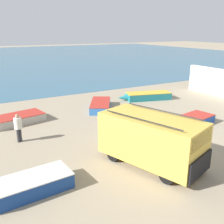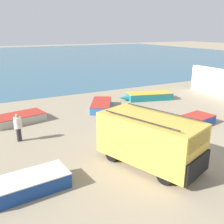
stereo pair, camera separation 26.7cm
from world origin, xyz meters
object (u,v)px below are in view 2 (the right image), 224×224
Objects in this scene: fishing_rowboat_4 at (101,105)px; fishing_rowboat_3 at (24,185)px; fishing_rowboat_1 at (17,119)px; fishing_rowboat_2 at (192,121)px; fishing_rowboat_0 at (148,96)px; fisherman_1 at (18,125)px; parked_van at (150,139)px.

fishing_rowboat_3 is at bearing 169.54° from fishing_rowboat_4.
fishing_rowboat_1 is 1.11× the size of fishing_rowboat_2.
fishing_rowboat_0 is 3.03× the size of fisherman_1.
parked_van is at bearing 70.23° from fishing_rowboat_0.
parked_van is at bearing 17.23° from fishing_rowboat_2.
fishing_rowboat_1 is at bearing -172.30° from parked_van.
fishing_rowboat_1 is (-11.48, -0.85, -0.04)m from fishing_rowboat_0.
fishing_rowboat_3 is at bearing 71.61° from fishing_rowboat_1.
fishing_rowboat_1 is at bearing -102.04° from fishing_rowboat_3.
fishing_rowboat_2 is at bearing 94.75° from fishing_rowboat_0.
fishing_rowboat_2 is at bearing 98.48° from parked_van.
fishing_rowboat_3 is 5.33m from fisherman_1.
parked_van is 7.50m from fisherman_1.
fishing_rowboat_2 is 0.99× the size of fishing_rowboat_3.
parked_van is 1.25× the size of fishing_rowboat_4.
fishing_rowboat_2 is (5.65, 2.95, -0.99)m from parked_van.
parked_van is 1.23× the size of fishing_rowboat_1.
fisherman_1 is (-4.90, 5.67, -0.29)m from parked_van.
fishing_rowboat_0 is 1.28× the size of fishing_rowboat_3.
fisherman_1 is (0.69, 5.25, 0.66)m from fishing_rowboat_3.
fishing_rowboat_3 reaches higher than fishing_rowboat_1.
fishing_rowboat_2 is (-1.32, -6.85, -0.05)m from fishing_rowboat_0.
fishing_rowboat_0 is at bearing -148.10° from fishing_rowboat_3.
fishing_rowboat_2 is 7.28m from fishing_rowboat_4.
fishing_rowboat_4 is 7.87m from fisherman_1.
fishing_rowboat_3 is 0.93× the size of fishing_rowboat_4.
fishing_rowboat_4 is at bearing -94.26° from fisherman_1.
fishing_rowboat_1 is at bearing -38.42° from fisherman_1.
fisherman_1 is (-11.87, -4.13, 0.66)m from fishing_rowboat_0.
fishing_rowboat_0 is at bearing -102.53° from fisherman_1.
fishing_rowboat_0 is at bearing 125.50° from parked_van.
fishing_rowboat_0 is 15.67m from fishing_rowboat_3.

